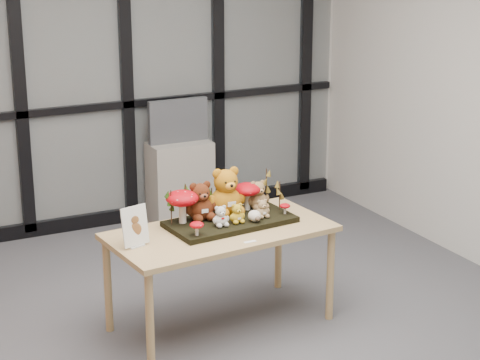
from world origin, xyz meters
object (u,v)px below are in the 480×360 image
bear_pooh_yellow (226,189)px  sign_holder (135,229)px  display_table (220,240)px  mushroom_back_left (182,205)px  monitor (178,121)px  bear_tan_back (258,193)px  bear_small_yellow (237,212)px  bear_white_bow (220,215)px  mushroom_front_left (197,228)px  mushroom_front_right (285,208)px  cabinet (180,182)px  diorama_tray (230,222)px  plush_cream_hedgehog (255,215)px  bear_beige_small (262,207)px  bear_brown_medium (200,199)px  mushroom_back_right (247,195)px

bear_pooh_yellow → sign_holder: size_ratio=1.38×
display_table → sign_holder: (-0.58, -0.04, 0.18)m
mushroom_back_left → monitor: monitor is taller
bear_tan_back → monitor: bearing=78.8°
bear_small_yellow → bear_white_bow: (-0.12, -0.01, 0.00)m
mushroom_front_left → sign_holder: bearing=168.4°
mushroom_front_right → bear_white_bow: bearing=-177.5°
bear_small_yellow → cabinet: (0.44, 2.01, -0.41)m
mushroom_front_right → bear_pooh_yellow: bearing=153.9°
diorama_tray → mushroom_back_left: (-0.30, 0.08, 0.14)m
display_table → plush_cream_hedgehog: (0.22, -0.05, 0.14)m
bear_tan_back → sign_holder: bearing=-172.4°
bear_small_yellow → bear_beige_small: bearing=0.4°
bear_small_yellow → display_table: bearing=167.4°
bear_brown_medium → sign_holder: bear_brown_medium is taller
diorama_tray → bear_pooh_yellow: (0.02, 0.11, 0.19)m
display_table → cabinet: cabinet is taller
mushroom_back_right → cabinet: (0.27, 1.81, -0.45)m
bear_brown_medium → mushroom_back_left: bearing=-179.4°
mushroom_front_right → monitor: bearing=87.6°
bear_white_bow → mushroom_back_left: 0.26m
bear_tan_back → mushroom_front_right: bear_tan_back is taller
plush_cream_hedgehog → mushroom_front_left: 0.44m
bear_white_bow → plush_cream_hedgehog: (0.23, -0.02, -0.03)m
bear_tan_back → bear_white_bow: size_ratio=1.43×
plush_cream_hedgehog → mushroom_back_left: bearing=151.1°
sign_holder → bear_tan_back: bearing=-0.8°
display_table → sign_holder: bearing=178.4°
mushroom_front_right → cabinet: size_ratio=0.11×
diorama_tray → bear_small_yellow: size_ratio=5.78×
bear_pooh_yellow → monitor: (0.43, 1.85, 0.03)m
bear_beige_small → mushroom_front_left: (-0.52, -0.12, -0.02)m
cabinet → bear_beige_small: bearing=-97.1°
bear_tan_back → cabinet: (0.19, 1.82, -0.45)m
bear_beige_small → mushroom_front_right: bear_beige_small is taller
diorama_tray → bear_brown_medium: size_ratio=2.95×
bear_small_yellow → sign_holder: sign_holder is taller
sign_holder → bear_white_bow: bearing=-12.4°
diorama_tray → sign_holder: bearing=-177.0°
bear_small_yellow → cabinet: bear_small_yellow is taller
diorama_tray → mushroom_back_right: (0.18, 0.12, 0.12)m
display_table → bear_beige_small: (0.30, 0.00, 0.17)m
bear_small_yellow → cabinet: size_ratio=0.20×
display_table → bear_tan_back: bear_tan_back is taller
bear_tan_back → bear_white_bow: (-0.37, -0.20, -0.03)m
diorama_tray → bear_white_bow: size_ratio=5.49×
bear_pooh_yellow → plush_cream_hedgehog: 0.27m
bear_brown_medium → bear_white_bow: bear_brown_medium is taller
bear_small_yellow → mushroom_back_left: size_ratio=0.60×
display_table → bear_tan_back: (0.36, 0.18, 0.21)m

